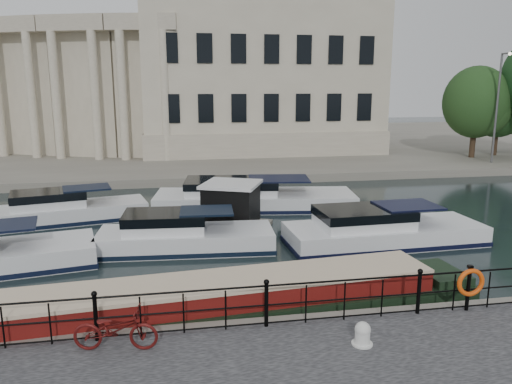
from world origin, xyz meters
TOP-DOWN VIEW (x-y plane):
  - ground_plane at (0.00, 0.00)m, footprint 160.00×160.00m
  - far_bank at (0.00, 39.00)m, footprint 120.00×42.00m
  - railing at (0.00, -2.25)m, footprint 24.14×0.14m
  - civic_building at (-1.00, 34.71)m, footprint 53.55×31.84m
  - bicycle at (-3.52, -2.75)m, footprint 1.96×0.95m
  - mooring_bollard at (1.98, -3.50)m, footprint 0.49×0.49m
  - life_ring_post at (5.36, -2.37)m, footprint 0.76×0.20m
  - narrowboat at (-1.01, -0.69)m, footprint 15.31×3.37m
  - harbour_hut at (0.48, 8.14)m, footprint 4.04×3.76m
  - cabin_cruisers at (-1.35, 7.89)m, footprint 23.87×11.77m

SIDE VIEW (x-z plane):
  - ground_plane at x=0.00m, z-range 0.00..0.00m
  - far_bank at x=0.00m, z-range 0.00..0.55m
  - narrowboat at x=-1.01m, z-range -0.41..1.14m
  - cabin_cruisers at x=-1.35m, z-range -0.63..1.36m
  - mooring_bollard at x=1.98m, z-range 0.53..1.08m
  - harbour_hut at x=0.48m, z-range -0.15..2.05m
  - bicycle at x=-3.52m, z-range 0.55..1.54m
  - railing at x=0.00m, z-range 0.59..1.81m
  - life_ring_post at x=5.36m, z-range 0.71..1.95m
  - civic_building at x=-1.00m, z-range -1.39..15.46m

